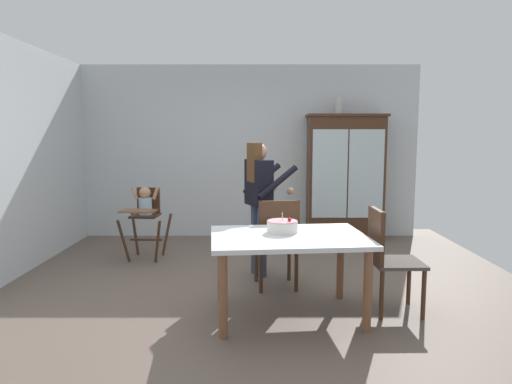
# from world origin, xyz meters

# --- Properties ---
(ground_plane) EXTENTS (6.24, 6.24, 0.00)m
(ground_plane) POSITION_xyz_m (0.00, 0.00, 0.00)
(ground_plane) COLOR #66564C
(wall_back) EXTENTS (5.32, 0.06, 2.70)m
(wall_back) POSITION_xyz_m (0.00, 2.63, 1.35)
(wall_back) COLOR silver
(wall_back) RESTS_ON ground_plane
(china_cabinet) EXTENTS (1.21, 0.48, 1.93)m
(china_cabinet) POSITION_xyz_m (1.49, 2.37, 0.97)
(china_cabinet) COLOR #422819
(china_cabinet) RESTS_ON ground_plane
(ceramic_vase) EXTENTS (0.13, 0.13, 0.27)m
(ceramic_vase) POSITION_xyz_m (1.37, 2.37, 2.05)
(ceramic_vase) COLOR #B2B7B2
(ceramic_vase) RESTS_ON china_cabinet
(high_chair_with_toddler) EXTENTS (0.61, 0.71, 0.95)m
(high_chair_with_toddler) POSITION_xyz_m (-1.33, 1.24, 0.65)
(high_chair_with_toddler) COLOR #422819
(high_chair_with_toddler) RESTS_ON ground_plane
(adult_person) EXTENTS (0.65, 0.64, 1.53)m
(adult_person) POSITION_xyz_m (0.16, 0.53, 0.97)
(adult_person) COLOR #33425B
(adult_person) RESTS_ON ground_plane
(dining_table) EXTENTS (1.45, 1.11, 0.74)m
(dining_table) POSITION_xyz_m (0.41, -0.69, 0.64)
(dining_table) COLOR silver
(dining_table) RESTS_ON ground_plane
(birthday_cake) EXTENTS (0.28, 0.28, 0.19)m
(birthday_cake) POSITION_xyz_m (0.36, -0.57, 0.79)
(birthday_cake) COLOR white
(birthday_cake) RESTS_ON dining_table
(dining_chair_far_side) EXTENTS (0.49, 0.49, 0.96)m
(dining_chair_far_side) POSITION_xyz_m (0.34, 0.01, 0.56)
(dining_chair_far_side) COLOR #422819
(dining_chair_far_side) RESTS_ON ground_plane
(dining_chair_right_end) EXTENTS (0.45, 0.45, 0.96)m
(dining_chair_right_end) POSITION_xyz_m (1.30, -0.60, 0.56)
(dining_chair_right_end) COLOR #422819
(dining_chair_right_end) RESTS_ON ground_plane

